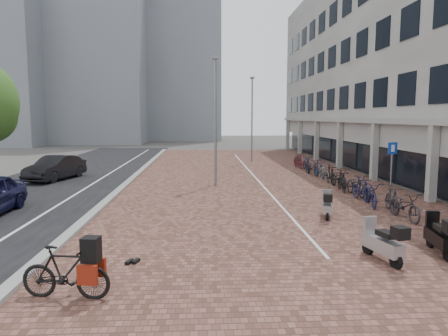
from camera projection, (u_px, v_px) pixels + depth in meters
The scene contains 18 objects.
ground at pixel (234, 230), 13.53m from camera, with size 140.00×140.00×0.00m, color #474442.
plaza_brick at pixel (251, 177), 25.53m from camera, with size 14.50×42.00×0.04m, color brown.
street_asphalt at pixel (69, 178), 24.94m from camera, with size 8.00×50.00×0.03m, color black.
curb at pixel (134, 177), 25.14m from camera, with size 0.35×42.00×0.14m, color gray.
lane_line at pixel (103, 178), 25.04m from camera, with size 0.12×44.00×0.00m, color white.
parking_line at pixel (254, 176), 25.54m from camera, with size 0.10×30.00×0.00m, color white.
office_building at pixel (402, 48), 29.06m from camera, with size 8.40×40.00×15.00m.
bg_towers at pixel (108, 45), 59.57m from camera, with size 33.00×23.00×32.00m.
car_dark at pixel (56, 168), 24.24m from camera, with size 1.50×4.31×1.42m, color black.
hero_bike at pixel (65, 271), 8.33m from camera, with size 1.89×0.78×1.30m.
shoes at pixel (132, 263), 10.36m from camera, with size 0.38×0.32×0.09m, color black, non-canonical shape.
scooter_front at pixel (327, 204), 15.12m from camera, with size 0.45×1.43×0.98m, color #9A9A9F, non-canonical shape.
scooter_mid at pixel (440, 235), 11.02m from camera, with size 0.50×1.59×1.09m, color black, non-canonical shape.
scooter_back at pixel (382, 241), 10.49m from camera, with size 0.49×1.56×1.07m, color #9D9DA2, non-canonical shape.
parking_sign at pixel (392, 161), 18.69m from camera, with size 0.51×0.22×2.53m.
lamp_near at pixel (215, 123), 21.92m from camera, with size 0.12×0.12×6.69m, color gray.
lamp_far at pixel (252, 121), 33.34m from camera, with size 0.12×0.12×6.74m, color gray.
bike_row at pixel (331, 175), 22.76m from camera, with size 1.25×18.10×1.05m.
Camera 1 is at (-1.04, -13.15, 3.64)m, focal length 33.43 mm.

